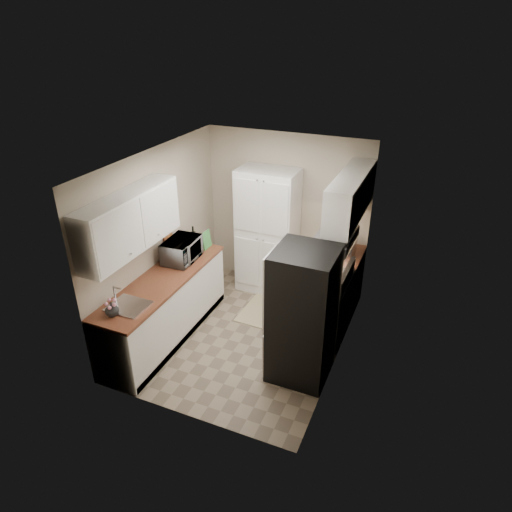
{
  "coord_description": "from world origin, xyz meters",
  "views": [
    {
      "loc": [
        2.17,
        -4.71,
        3.96
      ],
      "look_at": [
        0.1,
        0.15,
        1.2
      ],
      "focal_mm": 32.0,
      "sensor_mm": 36.0,
      "label": 1
    }
  ],
  "objects_px": {
    "toaster_oven": "(343,248)",
    "refrigerator": "(303,315)",
    "wine_bottle": "(193,238)",
    "pantry_cabinet": "(267,232)",
    "microwave": "(182,250)",
    "electric_range": "(322,307)"
  },
  "relations": [
    {
      "from": "pantry_cabinet",
      "to": "electric_range",
      "type": "bearing_deg",
      "value": -38.22
    },
    {
      "from": "electric_range",
      "to": "microwave",
      "type": "bearing_deg",
      "value": -172.22
    },
    {
      "from": "toaster_oven",
      "to": "electric_range",
      "type": "bearing_deg",
      "value": -95.95
    },
    {
      "from": "microwave",
      "to": "toaster_oven",
      "type": "xyz_separation_m",
      "value": [
        2.05,
        1.04,
        -0.04
      ]
    },
    {
      "from": "electric_range",
      "to": "toaster_oven",
      "type": "xyz_separation_m",
      "value": [
        0.06,
        0.77,
        0.56
      ]
    },
    {
      "from": "refrigerator",
      "to": "pantry_cabinet",
      "type": "bearing_deg",
      "value": 123.46
    },
    {
      "from": "microwave",
      "to": "toaster_oven",
      "type": "relative_size",
      "value": 1.4
    },
    {
      "from": "electric_range",
      "to": "microwave",
      "type": "distance_m",
      "value": 2.09
    },
    {
      "from": "pantry_cabinet",
      "to": "microwave",
      "type": "xyz_separation_m",
      "value": [
        -0.81,
        -1.2,
        0.08
      ]
    },
    {
      "from": "microwave",
      "to": "electric_range",
      "type": "bearing_deg",
      "value": -85.55
    },
    {
      "from": "refrigerator",
      "to": "toaster_oven",
      "type": "xyz_separation_m",
      "value": [
        0.09,
        1.57,
        0.19
      ]
    },
    {
      "from": "pantry_cabinet",
      "to": "refrigerator",
      "type": "bearing_deg",
      "value": -56.54
    },
    {
      "from": "microwave",
      "to": "refrigerator",
      "type": "bearing_deg",
      "value": -108.46
    },
    {
      "from": "toaster_oven",
      "to": "refrigerator",
      "type": "bearing_deg",
      "value": -94.99
    },
    {
      "from": "wine_bottle",
      "to": "pantry_cabinet",
      "type": "bearing_deg",
      "value": 41.39
    },
    {
      "from": "electric_range",
      "to": "refrigerator",
      "type": "relative_size",
      "value": 0.66
    },
    {
      "from": "refrigerator",
      "to": "toaster_oven",
      "type": "distance_m",
      "value": 1.58
    },
    {
      "from": "refrigerator",
      "to": "wine_bottle",
      "type": "relative_size",
      "value": 5.59
    },
    {
      "from": "wine_bottle",
      "to": "toaster_oven",
      "type": "xyz_separation_m",
      "value": [
        2.11,
        0.61,
        -0.03
      ]
    },
    {
      "from": "refrigerator",
      "to": "microwave",
      "type": "height_order",
      "value": "refrigerator"
    },
    {
      "from": "toaster_oven",
      "to": "wine_bottle",
      "type": "bearing_deg",
      "value": -165.34
    },
    {
      "from": "electric_range",
      "to": "refrigerator",
      "type": "xyz_separation_m",
      "value": [
        -0.03,
        -0.8,
        0.37
      ]
    }
  ]
}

